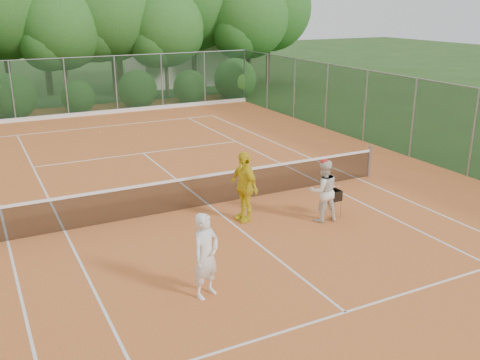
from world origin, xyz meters
name	(u,v)px	position (x,y,z in m)	size (l,w,h in m)	color
ground	(209,206)	(0.00, 0.00, 0.00)	(120.00, 120.00, 0.00)	#234217
clay_court	(209,206)	(0.00, 0.00, 0.01)	(18.00, 36.00, 0.02)	#CC6B2F
club_building	(188,62)	(9.00, 24.00, 1.50)	(8.00, 5.00, 3.00)	beige
tennis_net	(209,189)	(0.00, 0.00, 0.53)	(11.97, 0.10, 1.10)	gray
player_white	(206,256)	(-2.11, -4.60, 0.91)	(0.65, 0.43, 1.78)	white
player_center_grp	(323,191)	(2.27, -2.43, 0.88)	(0.92, 0.77, 1.74)	white
player_yellow	(244,186)	(0.41, -1.42, 0.99)	(1.13, 0.47, 1.93)	yellow
ball_hopper	(334,196)	(2.71, -2.33, 0.63)	(0.34, 0.34, 0.77)	gray
stray_ball_a	(41,128)	(-2.97, 12.76, 0.05)	(0.07, 0.07, 0.07)	yellow
stray_ball_b	(100,132)	(-0.67, 10.77, 0.05)	(0.07, 0.07, 0.07)	yellow
stray_ball_c	(138,135)	(0.70, 9.40, 0.05)	(0.07, 0.07, 0.07)	yellow
court_markings	(209,205)	(0.00, 0.00, 0.02)	(11.03, 23.83, 0.01)	white
fence_back	(91,86)	(0.00, 15.00, 1.52)	(18.07, 0.07, 3.00)	#19381E
fence_right	(473,133)	(9.00, -1.50, 1.52)	(0.07, 33.07, 3.00)	#19381E
tropical_treeline	(91,12)	(1.43, 20.22, 5.11)	(32.10, 8.49, 15.03)	brown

